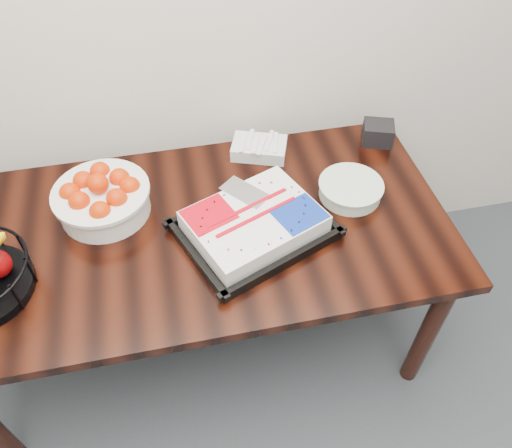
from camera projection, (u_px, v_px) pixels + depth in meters
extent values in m
cube|color=black|center=(197.00, 231.00, 1.78)|extent=(1.80, 0.90, 0.04)
cylinder|color=black|center=(8.00, 255.00, 2.19)|extent=(0.07, 0.07, 0.71)
cylinder|color=black|center=(428.00, 332.00, 1.93)|extent=(0.07, 0.07, 0.71)
cylinder|color=black|center=(362.00, 200.00, 2.42)|extent=(0.07, 0.07, 0.71)
cube|color=black|center=(254.00, 231.00, 1.74)|extent=(0.59, 0.54, 0.02)
cube|color=white|center=(254.00, 222.00, 1.70)|extent=(0.51, 0.45, 0.07)
cube|color=#BC0413|center=(213.00, 202.00, 1.71)|extent=(0.20, 0.19, 0.00)
cube|color=#0D2995|center=(297.00, 227.00, 1.64)|extent=(0.20, 0.19, 0.00)
cube|color=silver|center=(257.00, 191.00, 1.75)|extent=(0.17, 0.18, 0.00)
cylinder|color=white|center=(104.00, 201.00, 1.78)|extent=(0.32, 0.32, 0.10)
cylinder|color=white|center=(101.00, 192.00, 1.75)|extent=(0.34, 0.34, 0.01)
cylinder|color=white|center=(350.00, 190.00, 1.86)|extent=(0.23, 0.23, 0.05)
cylinder|color=white|center=(351.00, 184.00, 1.83)|extent=(0.24, 0.24, 0.01)
cube|color=silver|center=(259.00, 148.00, 2.02)|extent=(0.25, 0.20, 0.05)
cube|color=black|center=(378.00, 133.00, 2.06)|extent=(0.15, 0.14, 0.09)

